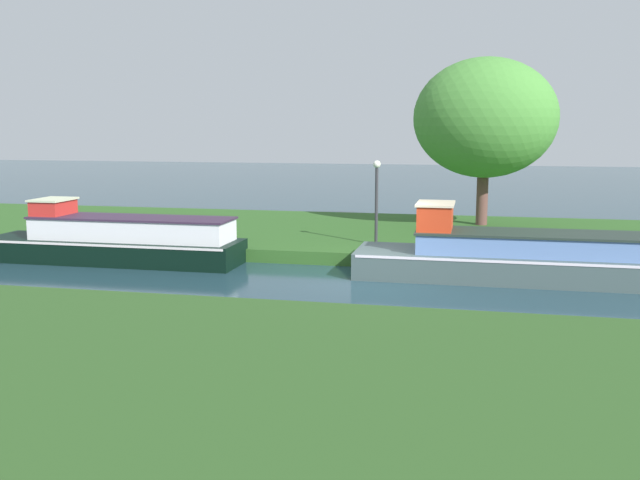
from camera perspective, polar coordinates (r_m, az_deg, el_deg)
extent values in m
plane|color=#1F3B46|center=(19.19, 4.25, -3.38)|extent=(120.00, 120.00, 0.00)
cube|color=#2C5821|center=(25.99, 6.48, 0.31)|extent=(72.00, 10.00, 0.40)
cube|color=#2B4F20|center=(10.66, -2.87, -12.56)|extent=(72.00, 10.00, 0.40)
cube|color=black|center=(22.86, -16.16, -0.79)|extent=(8.02, 1.98, 0.71)
cube|color=silver|center=(22.81, -16.19, -0.01)|extent=(7.86, 2.01, 0.07)
cube|color=white|center=(22.46, -14.78, 0.84)|extent=(6.18, 1.50, 0.64)
cube|color=#38263C|center=(22.41, -14.82, 1.73)|extent=(6.28, 1.58, 0.06)
cube|color=red|center=(23.70, -20.50, 2.38)|extent=(0.92, 1.27, 0.50)
cube|color=beige|center=(23.67, -20.54, 3.05)|extent=(1.02, 1.35, 0.06)
cube|color=#425454|center=(20.22, 18.35, -2.14)|extent=(10.81, 2.27, 0.72)
cube|color=white|center=(20.16, 18.39, -1.24)|extent=(10.59, 2.30, 0.07)
cube|color=#6285C1|center=(20.09, 17.87, -0.37)|extent=(7.04, 1.72, 0.53)
cube|color=#24312A|center=(20.05, 17.91, 0.46)|extent=(7.14, 1.81, 0.06)
cube|color=red|center=(19.94, 9.19, 1.73)|extent=(0.92, 1.45, 0.74)
cube|color=beige|center=(19.89, 9.21, 2.88)|extent=(1.02, 1.54, 0.06)
cylinder|color=brown|center=(27.88, 12.84, 4.07)|extent=(0.43, 0.43, 2.82)
ellipsoid|color=#4B8F3A|center=(27.39, 13.04, 9.48)|extent=(5.27, 4.48, 4.41)
cylinder|color=#333338|center=(22.73, 4.52, 2.69)|extent=(0.10, 0.10, 2.43)
sphere|color=white|center=(22.62, 4.57, 6.05)|extent=(0.24, 0.24, 0.24)
cylinder|color=brown|center=(21.32, 17.34, -0.36)|extent=(0.19, 0.19, 0.78)
cylinder|color=#4B3C28|center=(23.61, -13.59, 0.62)|extent=(0.13, 0.13, 0.73)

